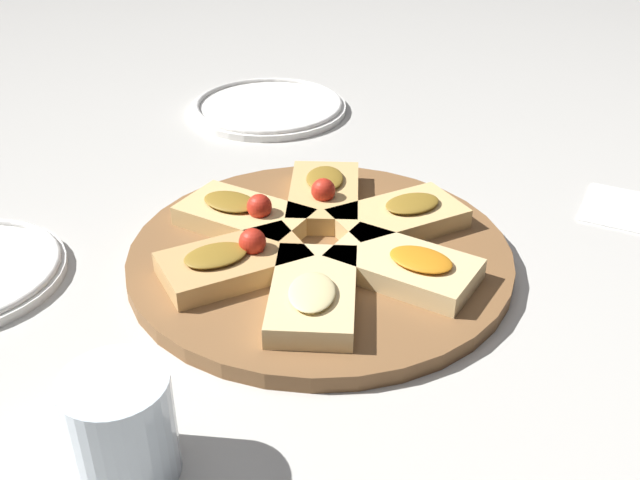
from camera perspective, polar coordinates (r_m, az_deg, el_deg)
The scene contains 11 objects.
ground_plane at distance 0.79m, azimuth -0.00°, elevation -1.71°, with size 3.00×3.00×0.00m, color beige.
serving_board at distance 0.79m, azimuth -0.00°, elevation -1.20°, with size 0.40×0.40×0.02m, color brown.
focaccia_slice_0 at distance 0.82m, azimuth -5.80°, elevation 1.90°, with size 0.09×0.15×0.04m.
focaccia_slice_1 at distance 0.74m, azimuth -6.59°, elevation -1.60°, with size 0.16×0.15×0.04m.
focaccia_slice_2 at distance 0.69m, azimuth -0.52°, elevation -4.11°, with size 0.16×0.12×0.03m.
focaccia_slice_3 at distance 0.74m, azimuth 6.48°, elevation -1.98°, with size 0.09×0.15×0.03m.
focaccia_slice_4 at distance 0.82m, azimuth 6.05°, elevation 1.73°, with size 0.16×0.15×0.03m.
focaccia_slice_5 at distance 0.86m, azimuth 0.31°, elevation 3.47°, with size 0.16×0.12×0.04m.
plate_right at distance 1.17m, azimuth -3.95°, elevation 10.11°, with size 0.24×0.24×0.02m.
water_glass at distance 0.56m, azimuth -14.93°, elevation -13.62°, with size 0.08×0.08×0.09m, color silver.
napkin_stack at distance 0.96m, azimuth 22.11°, elevation 2.27°, with size 0.10×0.09×0.00m, color white.
Camera 1 is at (-0.60, -0.28, 0.43)m, focal length 42.00 mm.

